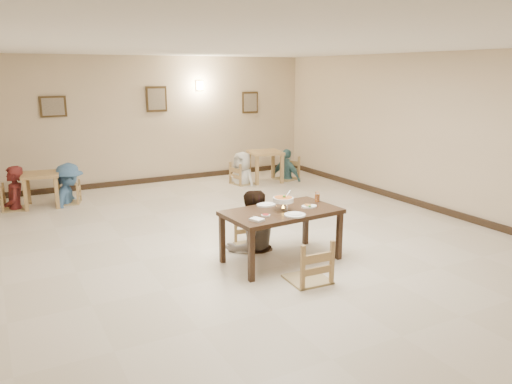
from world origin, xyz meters
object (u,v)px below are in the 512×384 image
bg_chair_rr (287,158)px  drink_glass (317,197)px  bg_chair_ll (13,186)px  bg_diner_d (287,149)px  bg_diner_b (67,163)px  bg_diner_a (11,166)px  bg_diner_c (242,152)px  chair_near (308,241)px  main_diner (251,190)px  curry_warmer (283,200)px  bg_chair_lr (68,183)px  main_table (282,216)px  bg_table_left (41,180)px  bg_chair_rl (242,163)px  bg_table_right (265,157)px  chair_far (250,218)px

bg_chair_rr → drink_glass: bearing=-44.7°
bg_chair_ll → bg_diner_d: 6.18m
bg_diner_d → bg_diner_b: bearing=70.3°
drink_glass → bg_diner_a: 6.06m
bg_diner_a → bg_diner_c: bearing=94.0°
chair_near → main_diner: main_diner is taller
curry_warmer → bg_chair_lr: curry_warmer is taller
bg_diner_a → curry_warmer: bearing=38.3°
main_table → bg_diner_c: (1.78, 4.74, 0.11)m
bg_chair_rr → main_table: bearing=-50.6°
bg_table_left → bg_diner_d: bg_diner_d is taller
bg_chair_ll → bg_diner_d: bearing=-83.4°
bg_diner_c → bg_diner_d: (1.21, -0.06, -0.02)m
drink_glass → bg_chair_lr: (-2.88, 4.64, -0.39)m
main_diner → bg_table_left: size_ratio=2.30×
bg_chair_lr → bg_diner_a: bg_diner_a is taller
main_table → bg_chair_rl: size_ratio=1.66×
drink_glass → bg_table_right: size_ratio=0.17×
bg_chair_ll → bg_diner_c: 4.96m
bg_chair_rr → bg_diner_c: 1.24m
curry_warmer → bg_diner_d: size_ratio=0.21×
bg_chair_ll → drink_glass: bearing=-132.3°
bg_chair_ll → bg_chair_rr: size_ratio=0.89×
chair_far → main_diner: bearing=-97.0°
chair_far → bg_table_right: chair_far is taller
chair_far → main_diner: main_diner is taller
chair_far → bg_diner_d: 5.00m
bg_chair_lr → bg_diner_c: 3.96m
chair_far → bg_diner_a: size_ratio=0.52×
chair_near → chair_far: bearing=-85.1°
bg_diner_a → bg_diner_d: (6.17, -0.12, -0.10)m
bg_diner_b → bg_chair_rr: bearing=-66.1°
bg_table_left → bg_diner_b: bearing=0.1°
bg_diner_c → bg_chair_ll: bearing=-111.9°
bg_diner_c → bg_diner_b: bearing=-112.0°
main_table → chair_near: size_ratio=1.51×
chair_near → bg_diner_d: (3.05, 5.44, 0.21)m
curry_warmer → bg_chair_ll: size_ratio=0.34×
bg_chair_lr → bg_diner_d: 5.17m
curry_warmer → bg_table_left: (-2.69, 4.81, -0.35)m
chair_far → bg_table_left: 4.78m
bg_diner_c → curry_warmer: bearing=-41.5°
main_table → bg_chair_ll: 5.76m
main_table → chair_far: bearing=93.5°
bg_chair_lr → chair_far: bearing=44.8°
curry_warmer → drink_glass: bearing=13.6°
chair_near → bg_chair_lr: size_ratio=1.27×
drink_glass → bg_diner_b: bg_diner_b is taller
bg_chair_rl → bg_diner_b: bg_diner_b is taller
main_diner → bg_diner_c: size_ratio=1.16×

